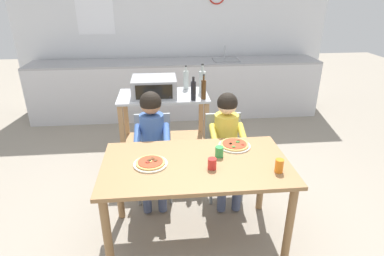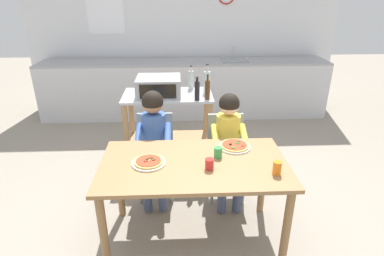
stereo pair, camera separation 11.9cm
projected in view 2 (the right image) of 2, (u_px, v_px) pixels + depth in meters
name	position (u px, v px, depth m)	size (l,w,h in m)	color
ground_plane	(188.00, 161.00, 3.84)	(12.74, 12.74, 0.00)	gray
back_wall_tiled	(183.00, 26.00, 5.09)	(4.94, 0.14, 2.70)	silver
kitchen_counter	(185.00, 88.00, 5.09)	(4.45, 0.60, 1.08)	silver
kitchen_island_cart	(168.00, 119.00, 3.59)	(0.97, 0.53, 0.86)	#B7BABF
toaster_oven	(159.00, 86.00, 3.41)	(0.47, 0.40, 0.20)	#999BA0
bottle_brown_beer	(207.00, 82.00, 3.48)	(0.08, 0.08, 0.32)	#ADB7B2
bottle_squat_spirits	(207.00, 90.00, 3.28)	(0.05, 0.05, 0.26)	#4C2D14
bottle_tall_green_wine	(197.00, 90.00, 3.25)	(0.05, 0.05, 0.25)	black
bottle_dark_olive_oil	(191.00, 80.00, 3.62)	(0.06, 0.06, 0.27)	#ADB7B2
dining_table	(194.00, 174.00, 2.42)	(1.41, 0.78, 0.73)	olive
dining_chair_left	(156.00, 149.00, 3.10)	(0.36, 0.36, 0.81)	gray
dining_chair_right	(226.00, 150.00, 3.09)	(0.36, 0.36, 0.81)	gray
child_in_blue_striped_shirt	(154.00, 135.00, 2.91)	(0.32, 0.42, 1.07)	#424C6B
child_in_yellow_shirt	(229.00, 137.00, 2.90)	(0.32, 0.42, 1.05)	#424C6B
pizza_plate_cream	(149.00, 162.00, 2.36)	(0.25, 0.25, 0.03)	beige
pizza_plate_white	(234.00, 146.00, 2.60)	(0.26, 0.26, 0.03)	white
drinking_cup_orange	(277.00, 168.00, 2.22)	(0.06, 0.06, 0.10)	orange
drinking_cup_red	(209.00, 164.00, 2.28)	(0.06, 0.06, 0.08)	red
drinking_cup_green	(218.00, 152.00, 2.44)	(0.06, 0.06, 0.08)	green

